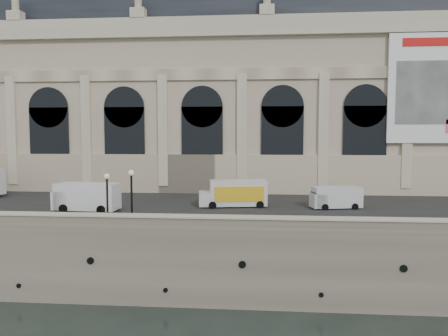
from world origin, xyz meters
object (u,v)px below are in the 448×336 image
Objects in this scene: van_c at (334,198)px; lamp_right at (132,198)px; van_b at (84,197)px; box_truck at (234,194)px; lamp_left at (107,200)px.

van_c is 1.14× the size of lamp_right.
box_truck is (14.55, 3.78, -0.01)m from van_b.
lamp_left is (4.71, -6.49, 0.75)m from van_b.
lamp_left is at bearing -153.31° from van_c.
lamp_left is at bearing -166.57° from lamp_right.
van_c is at bearing 26.69° from lamp_left.
van_c is at bearing 27.95° from lamp_right.
box_truck is 14.24m from lamp_left.
lamp_left is (-9.83, -10.27, 0.76)m from box_truck.
lamp_right is (6.62, -6.03, 0.88)m from van_b.
van_c is 22.35m from lamp_left.
box_truck reaches higher than van_c.
van_b is at bearing 125.98° from lamp_left.
van_b reaches higher than van_c.
van_b is 24.92m from van_c.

